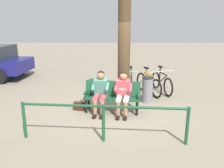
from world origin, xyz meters
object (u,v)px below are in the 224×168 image
Objects in this scene: bench at (112,94)px; bicycle_black at (131,83)px; person_reading at (123,91)px; bicycle_blue at (162,83)px; tree_trunk at (124,47)px; person_companion at (100,90)px; bicycle_purple at (148,84)px; litter_bin at (147,90)px; handbag at (79,106)px.

bench is 1.84m from bicycle_black.
person_reading is 0.73× the size of bicycle_blue.
tree_trunk is at bearing -14.09° from bicycle_black.
bicycle_purple is at bearing -125.38° from person_companion.
bicycle_blue is at bearing 101.32° from bicycle_black.
bench is at bearing -152.70° from person_companion.
person_reading reaches higher than bicycle_black.
bench is at bearing -61.12° from bicycle_purple.
bicycle_purple is (-0.98, -1.83, -0.31)m from person_reading.
person_companion reaches higher than bicycle_blue.
person_companion reaches higher than bench.
tree_trunk is 1.56m from litter_bin.
tree_trunk reaches higher than bicycle_blue.
handbag is 2.77m from bicycle_purple.
bench is 0.39m from person_companion.
bicycle_black is at bearing -134.33° from handbag.
handbag is at bearing 4.72° from bench.
person_companion is 1.67m from tree_trunk.
bicycle_black is (-0.35, -1.92, -0.31)m from person_reading.
bicycle_blue is (-2.13, -1.94, -0.30)m from person_companion.
handbag is (1.28, -0.25, -0.54)m from person_reading.
bicycle_purple is (0.51, 0.20, 0.00)m from bicycle_blue.
handbag is 0.18× the size of bicycle_black.
litter_bin is at bearing 32.32° from bicycle_black.
bench is 1.37× the size of person_reading.
bench is 1.06m from handbag.
tree_trunk is at bearing -103.81° from bench.
person_companion reaches higher than bicycle_purple.
bench is 0.47× the size of tree_trunk.
litter_bin is at bearing 167.40° from tree_trunk.
tree_trunk is 1.81m from bicycle_purple.
person_companion is 4.00× the size of handbag.
person_reading reaches higher than bicycle_purple.
person_companion reaches higher than bicycle_black.
bicycle_black is (0.47, -0.95, -0.05)m from litter_bin.
bicycle_blue is at bearing -127.15° from bench.
person_companion is at bearing 56.49° from tree_trunk.
handbag is at bearing -71.60° from bicycle_blue.
bench is 1.60m from tree_trunk.
bench reaches higher than litter_bin.
handbag is 0.09× the size of tree_trunk.
person_reading is at bearing 86.82° from tree_trunk.
bench is 1.05× the size of bicycle_purple.
bicycle_blue is (-0.67, -1.06, -0.05)m from litter_bin.
person_reading is 0.64m from person_companion.
bicycle_purple reaches higher than litter_bin.
person_reading is 0.76× the size of bicycle_purple.
tree_trunk is at bearing -75.88° from bicycle_purple.
bench is 2.00× the size of litter_bin.
tree_trunk is 2.10× the size of bicycle_black.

